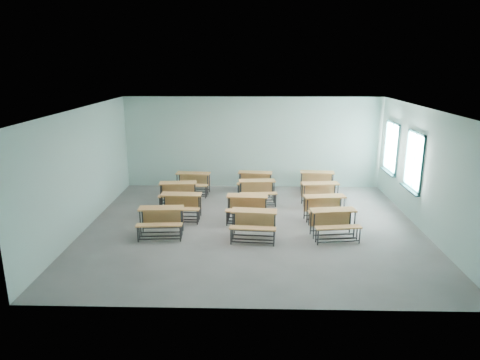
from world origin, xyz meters
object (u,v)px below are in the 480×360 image
(desk_unit_r1c1, at_px, (247,204))
(desk_unit_r1c2, at_px, (325,205))
(desk_unit_r3c2, at_px, (317,179))
(desk_unit_r0c1, at_px, (254,220))
(desk_unit_r2c1, at_px, (257,188))
(desk_unit_r2c0, at_px, (178,190))
(desk_unit_r2c2, at_px, (321,191))
(desk_unit_r0c0, at_px, (161,217))
(desk_unit_r3c1, at_px, (255,179))
(desk_unit_r0c2, at_px, (334,220))
(desk_unit_r1c0, at_px, (181,203))
(desk_unit_r3c0, at_px, (193,180))

(desk_unit_r1c1, bearing_deg, desk_unit_r1c2, 3.25)
(desk_unit_r1c2, relative_size, desk_unit_r3c2, 1.03)
(desk_unit_r0c1, xyz_separation_m, desk_unit_r2c1, (0.13, 2.87, 0.00))
(desk_unit_r2c0, distance_m, desk_unit_r2c2, 4.44)
(desk_unit_r1c1, bearing_deg, desk_unit_r0c0, -150.39)
(desk_unit_r1c2, relative_size, desk_unit_r2c1, 1.02)
(desk_unit_r0c1, relative_size, desk_unit_r3c1, 1.00)
(desk_unit_r0c1, relative_size, desk_unit_r0c2, 0.98)
(desk_unit_r2c2, height_order, desk_unit_r3c2, same)
(desk_unit_r0c0, height_order, desk_unit_r1c0, same)
(desk_unit_r0c1, bearing_deg, desk_unit_r3c2, 66.42)
(desk_unit_r1c1, bearing_deg, desk_unit_r2c2, 33.75)
(desk_unit_r0c1, bearing_deg, desk_unit_r0c0, -178.81)
(desk_unit_r1c1, height_order, desk_unit_r3c1, same)
(desk_unit_r2c0, bearing_deg, desk_unit_r1c1, -36.72)
(desk_unit_r2c0, xyz_separation_m, desk_unit_r2c1, (2.48, 0.31, 0.00))
(desk_unit_r2c2, bearing_deg, desk_unit_r3c0, 158.60)
(desk_unit_r0c1, height_order, desk_unit_r1c0, same)
(desk_unit_r2c1, relative_size, desk_unit_r2c2, 1.00)
(desk_unit_r2c1, height_order, desk_unit_r3c2, same)
(desk_unit_r1c2, bearing_deg, desk_unit_r2c0, 155.68)
(desk_unit_r0c2, height_order, desk_unit_r2c1, same)
(desk_unit_r0c0, xyz_separation_m, desk_unit_r3c1, (2.45, 3.78, 0.00))
(desk_unit_r3c2, bearing_deg, desk_unit_r2c0, -157.10)
(desk_unit_r2c1, height_order, desk_unit_r3c0, same)
(desk_unit_r1c0, height_order, desk_unit_r3c1, same)
(desk_unit_r0c0, xyz_separation_m, desk_unit_r1c1, (2.20, 1.10, 0.00))
(desk_unit_r0c2, distance_m, desk_unit_r2c2, 2.50)
(desk_unit_r1c0, height_order, desk_unit_r2c2, same)
(desk_unit_r3c0, height_order, desk_unit_r3c2, same)
(desk_unit_r0c1, relative_size, desk_unit_r2c2, 0.99)
(desk_unit_r3c1, bearing_deg, desk_unit_r1c0, -124.44)
(desk_unit_r0c0, bearing_deg, desk_unit_r1c0, 71.46)
(desk_unit_r0c1, bearing_deg, desk_unit_r1c2, 37.16)
(desk_unit_r0c2, height_order, desk_unit_r3c1, same)
(desk_unit_r1c0, distance_m, desk_unit_r2c0, 1.23)
(desk_unit_r1c2, distance_m, desk_unit_r3c2, 2.77)
(desk_unit_r2c0, bearing_deg, desk_unit_r1c0, -82.48)
(desk_unit_r0c1, distance_m, desk_unit_r1c2, 2.38)
(desk_unit_r1c1, xyz_separation_m, desk_unit_r2c1, (0.31, 1.61, 0.00))
(desk_unit_r1c0, xyz_separation_m, desk_unit_r3c1, (2.13, 2.57, 0.00))
(desk_unit_r0c2, relative_size, desk_unit_r1c2, 1.00)
(desk_unit_r0c0, relative_size, desk_unit_r2c2, 0.98)
(desk_unit_r1c1, relative_size, desk_unit_r2c1, 0.97)
(desk_unit_r2c1, height_order, desk_unit_r2c2, same)
(desk_unit_r1c2, xyz_separation_m, desk_unit_r3c0, (-4.06, 2.50, 0.00))
(desk_unit_r0c1, bearing_deg, desk_unit_r2c2, 56.25)
(desk_unit_r3c0, bearing_deg, desk_unit_r1c1, -47.92)
(desk_unit_r2c2, bearing_deg, desk_unit_r0c2, -97.02)
(desk_unit_r1c0, xyz_separation_m, desk_unit_r3c2, (4.25, 2.67, 0.00))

